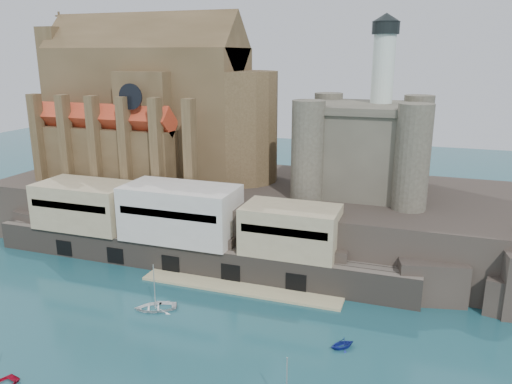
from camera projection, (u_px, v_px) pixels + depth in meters
The scene contains 7 objects.
ground at pixel (167, 354), 56.58m from camera, with size 300.00×300.00×0.00m, color #17444D.
promontory at pixel (270, 213), 91.20m from camera, with size 100.00×36.00×10.00m.
quay at pixel (179, 229), 79.20m from camera, with size 70.00×12.00×13.05m.
church at pixel (157, 112), 96.42m from camera, with size 47.00×25.93×30.51m.
castle_keep at pixel (365, 144), 84.06m from camera, with size 21.20×21.20×29.30m.
boat_6 at pixel (156, 309), 66.70m from camera, with size 4.01×1.16×5.61m, color white.
boat_7 at pixel (342, 348), 57.85m from camera, with size 2.62×1.60×3.04m, color navy.
Camera 1 is at (25.80, -43.60, 32.83)m, focal length 35.00 mm.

